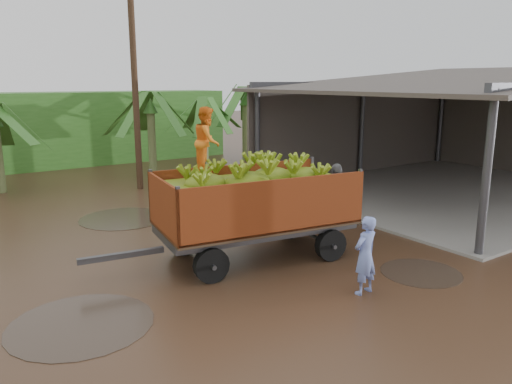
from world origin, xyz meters
TOP-DOWN VIEW (x-y plane):
  - ground at (0.00, 0.00)m, footprint 100.00×100.00m
  - packing_shed at (11.77, 1.77)m, footprint 12.78×10.80m
  - hedge_north at (-2.00, 16.00)m, footprint 22.00×3.00m
  - banana_trailer at (0.79, -0.69)m, footprint 6.41×2.84m
  - man_blue at (1.43, -3.62)m, footprint 0.62×0.44m
  - man_grey at (4.32, 0.23)m, footprint 1.08×0.46m
  - utility_pole at (1.51, 8.33)m, footprint 1.20×0.24m

SIDE VIEW (x-z plane):
  - ground at x=0.00m, z-range 0.00..0.00m
  - man_blue at x=1.43m, z-range 0.00..1.59m
  - man_grey at x=4.32m, z-range 0.00..1.84m
  - banana_trailer at x=0.79m, z-range -0.43..3.18m
  - hedge_north at x=-2.00m, z-range 0.00..3.60m
  - packing_shed at x=11.77m, z-range 0.13..4.88m
  - utility_pole at x=1.51m, z-range 0.06..8.59m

